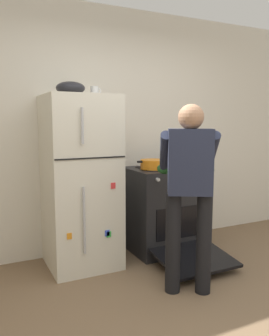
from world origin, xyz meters
name	(u,v)px	position (x,y,z in m)	size (l,w,h in m)	color
kitchen_wall_back	(105,131)	(0.00, 1.95, 1.35)	(6.00, 0.10, 2.70)	silver
refrigerator	(81,182)	(-0.41, 1.57, 0.86)	(0.68, 0.72, 1.71)	silver
stove_range	(164,210)	(0.55, 1.55, 0.46)	(0.76, 1.24, 0.95)	black
person_cook	(189,181)	(0.24, 0.63, 0.96)	(0.68, 0.75, 1.60)	black
red_pot	(153,164)	(0.39, 1.52, 1.00)	(0.37, 0.27, 0.10)	orange
coffee_mug	(95,91)	(-0.23, 1.62, 1.76)	(0.11, 0.08, 0.10)	silver
pepper_mill	(176,156)	(0.85, 1.77, 1.04)	(0.05, 0.05, 0.19)	brown
mixing_bowl	(70,88)	(-0.49, 1.57, 1.77)	(0.28, 0.28, 0.12)	black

